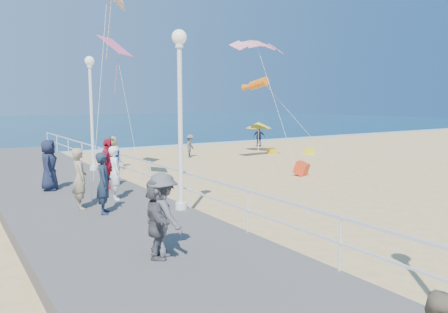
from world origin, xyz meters
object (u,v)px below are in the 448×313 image
beach_walker_a (190,146)px  beach_umbrella (258,125)px  spectator_6 (80,179)px  woman_holding_toddler (115,173)px  spectator_5 (158,217)px  beach_walker_c (113,153)px  spectator_4 (49,165)px  beach_chair_right (309,151)px  spectator_0 (104,183)px  beach_walker_b (259,137)px  spectator_3 (108,164)px  spectator_2 (163,215)px  beach_chair_left (272,151)px  lamp_post_mid (180,101)px  toddler_held (118,161)px  box_kite (301,170)px  lamp_post_far (91,101)px

beach_walker_a → beach_umbrella: (6.01, 0.57, 1.15)m
spectator_6 → woman_holding_toddler: bearing=-60.9°
spectator_5 → beach_walker_c: spectator_5 is taller
spectator_4 → beach_chair_right: 18.92m
beach_walker_c → spectator_0: bearing=-69.2°
spectator_5 → beach_umbrella: (15.88, 17.22, 0.66)m
beach_walker_b → beach_walker_a: bearing=55.6°
spectator_6 → spectator_3: bearing=-31.0°
spectator_3 → spectator_6: (-1.72, -2.61, -0.01)m
spectator_2 → spectator_0: bearing=-11.8°
woman_holding_toddler → beach_chair_left: 17.43m
spectator_0 → lamp_post_mid: bearing=-91.5°
beach_walker_a → woman_holding_toddler: bearing=-171.3°
toddler_held → spectator_0: bearing=157.2°
beach_walker_c → beach_chair_left: beach_walker_c is taller
woman_holding_toddler → spectator_3: spectator_3 is taller
lamp_post_mid → beach_chair_right: bearing=34.1°
lamp_post_mid → spectator_4: 6.28m
beach_chair_left → spectator_2: bearing=-135.4°
spectator_3 → beach_walker_c: (2.38, 6.41, -0.42)m
spectator_4 → box_kite: (11.53, -1.03, -1.03)m
lamp_post_mid → beach_walker_c: (1.55, 10.73, -2.74)m
beach_chair_left → spectator_5: bearing=-135.6°
spectator_2 → box_kite: spectator_2 is taller
woman_holding_toddler → beach_umbrella: bearing=-44.1°
spectator_2 → spectator_5: bearing=80.2°
beach_walker_c → beach_chair_left: (11.77, 1.20, -0.72)m
lamp_post_far → spectator_5: bearing=-100.5°
spectator_0 → beach_chair_left: (15.45, 11.17, -1.10)m
beach_walker_b → beach_umbrella: size_ratio=0.75×
spectator_2 → beach_umbrella: bearing=-53.4°
spectator_5 → beach_chair_right: size_ratio=3.08×
lamp_post_mid → spectator_4: lamp_post_mid is taller
woman_holding_toddler → beach_chair_right: 18.49m
lamp_post_far → toddler_held: lamp_post_far is taller
lamp_post_far → spectator_6: size_ratio=2.85×
spectator_2 → beach_walker_b: bearing=-52.9°
spectator_4 → beach_chair_left: size_ratio=3.40×
lamp_post_mid → spectator_5: (-2.29, -3.37, -2.41)m
beach_walker_a → beach_chair_left: 5.94m
spectator_5 → beach_walker_a: size_ratio=1.12×
spectator_4 → beach_walker_c: (4.30, 5.57, -0.41)m
spectator_3 → beach_walker_c: bearing=13.3°
woman_holding_toddler → beach_umbrella: (14.80, 11.48, 0.62)m
spectator_3 → beach_chair_right: (16.22, 6.11, -1.14)m
beach_walker_b → beach_chair_right: (-0.15, -5.89, -0.60)m
spectator_4 → box_kite: spectator_4 is taller
lamp_post_mid → lamp_post_far: (0.00, 9.00, 0.00)m
lamp_post_far → spectator_5: lamp_post_far is taller
spectator_5 → beach_walker_c: size_ratio=0.92×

